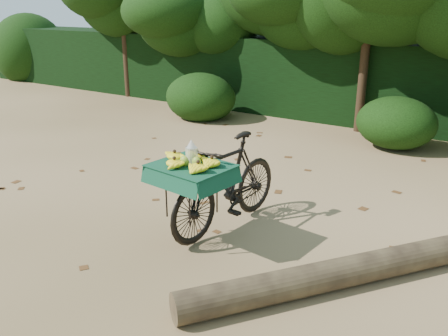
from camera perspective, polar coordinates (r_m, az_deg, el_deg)
The scene contains 7 objects.
ground at distance 6.37m, azimuth -4.09°, elevation -4.81°, with size 80.00×80.00×0.00m, color tan.
vendor_bicycle at distance 5.61m, azimuth 0.18°, elevation -1.75°, with size 0.88×1.94×1.14m.
fallen_log at distance 4.98m, azimuth 17.54°, elevation -11.15°, with size 0.29×0.29×4.05m, color brown.
hedge_backdrop at distance 11.58m, azimuth 15.53°, elevation 10.09°, with size 26.00×1.80×1.80m, color black.
tree_row at distance 10.95m, azimuth 11.31°, elevation 15.73°, with size 14.50×2.00×4.00m, color black, non-canonical shape.
bush_clumps at distance 9.64m, azimuth 14.21°, elevation 5.77°, with size 8.80×1.70×0.90m, color black, non-canonical shape.
leaf_litter at distance 6.85m, azimuth -0.77°, elevation -2.95°, with size 7.00×7.30×0.01m, color #543216, non-canonical shape.
Camera 1 is at (3.61, -4.57, 2.58)m, focal length 38.00 mm.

